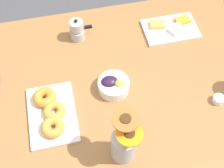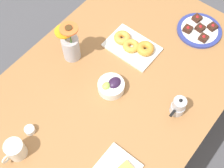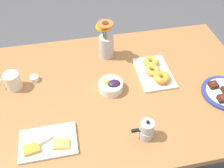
{
  "view_description": "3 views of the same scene",
  "coord_description": "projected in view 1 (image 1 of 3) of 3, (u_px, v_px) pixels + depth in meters",
  "views": [
    {
      "loc": [
        -0.15,
        -0.7,
        1.87
      ],
      "look_at": [
        0.0,
        0.0,
        0.78
      ],
      "focal_mm": 50.0,
      "sensor_mm": 36.0,
      "label": 1
    },
    {
      "loc": [
        0.6,
        0.48,
        2.11
      ],
      "look_at": [
        0.0,
        0.0,
        0.78
      ],
      "focal_mm": 50.0,
      "sensor_mm": 36.0,
      "label": 2
    },
    {
      "loc": [
        0.18,
        0.91,
        1.76
      ],
      "look_at": [
        0.0,
        0.0,
        0.78
      ],
      "focal_mm": 40.0,
      "sensor_mm": 36.0,
      "label": 3
    }
  ],
  "objects": [
    {
      "name": "ground_plane",
      "position": [
        112.0,
        152.0,
        1.96
      ],
      "size": [
        6.0,
        6.0,
        0.0
      ],
      "primitive_type": "plane",
      "color": "#4C4C51"
    },
    {
      "name": "flower_vase",
      "position": [
        124.0,
        144.0,
        1.11
      ],
      "size": [
        0.1,
        0.12,
        0.25
      ],
      "color": "#B2B2BC",
      "rests_on": "dining_table"
    },
    {
      "name": "cheese_platter",
      "position": [
        171.0,
        28.0,
        1.52
      ],
      "size": [
        0.26,
        0.17,
        0.03
      ],
      "color": "white",
      "rests_on": "dining_table"
    },
    {
      "name": "croissant_platter",
      "position": [
        51.0,
        113.0,
        1.25
      ],
      "size": [
        0.19,
        0.28,
        0.05
      ],
      "color": "white",
      "rests_on": "dining_table"
    },
    {
      "name": "grape_bowl",
      "position": [
        113.0,
        85.0,
        1.32
      ],
      "size": [
        0.13,
        0.13,
        0.07
      ],
      "color": "white",
      "rests_on": "dining_table"
    },
    {
      "name": "jam_cup_berry",
      "position": [
        219.0,
        99.0,
        1.29
      ],
      "size": [
        0.05,
        0.05,
        0.03
      ],
      "color": "white",
      "rests_on": "dining_table"
    },
    {
      "name": "dining_table",
      "position": [
        112.0,
        99.0,
        1.41
      ],
      "size": [
        1.6,
        1.0,
        0.74
      ],
      "color": "#9E6B3D",
      "rests_on": "ground_plane"
    },
    {
      "name": "moka_pot",
      "position": [
        77.0,
        30.0,
        1.46
      ],
      "size": [
        0.11,
        0.07,
        0.12
      ],
      "color": "#B7B7BC",
      "rests_on": "dining_table"
    }
  ]
}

